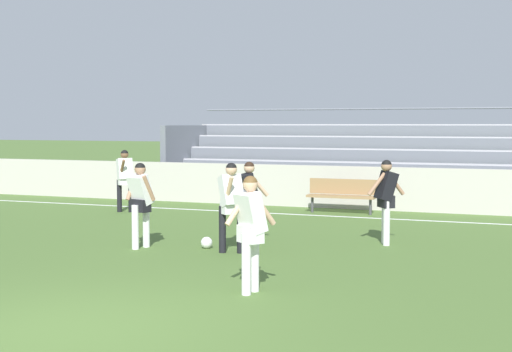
{
  "coord_description": "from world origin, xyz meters",
  "views": [
    {
      "loc": [
        5.0,
        -6.74,
        2.34
      ],
      "look_at": [
        -0.54,
        7.45,
        1.25
      ],
      "focal_mm": 51.08,
      "sensor_mm": 36.0,
      "label": 1
    }
  ],
  "objects": [
    {
      "name": "sideline_wall",
      "position": [
        0.0,
        12.84,
        0.59
      ],
      "size": [
        48.0,
        0.16,
        1.18
      ],
      "primitive_type": "cube",
      "color": "#BCB7AD",
      "rests_on": "ground"
    },
    {
      "name": "bench_far_right",
      "position": [
        0.18,
        11.77,
        0.55
      ],
      "size": [
        1.8,
        0.4,
        0.9
      ],
      "color": "#99754C",
      "rests_on": "ground"
    },
    {
      "name": "player_white_overlapping",
      "position": [
        -1.99,
        5.16,
        0.96
      ],
      "size": [
        0.56,
        0.47,
        1.62
      ],
      "color": "white",
      "rests_on": "ground"
    },
    {
      "name": "bleacher_stand",
      "position": [
        2.04,
        15.47,
        1.23
      ],
      "size": [
        16.69,
        3.61,
        2.88
      ],
      "color": "#B2B2B7",
      "rests_on": "ground"
    },
    {
      "name": "player_white_deep_cover",
      "position": [
        1.31,
        2.51,
        0.97
      ],
      "size": [
        0.64,
        0.49,
        1.64
      ],
      "color": "white",
      "rests_on": "ground"
    },
    {
      "name": "player_white_on_ball",
      "position": [
        -0.19,
        5.32,
        0.98
      ],
      "size": [
        0.55,
        0.67,
        1.65
      ],
      "color": "black",
      "rests_on": "ground"
    },
    {
      "name": "soccer_ball",
      "position": [
        -0.82,
        5.58,
        0.11
      ],
      "size": [
        0.22,
        0.22,
        0.22
      ],
      "primitive_type": "sphere",
      "color": "white",
      "rests_on": "ground"
    },
    {
      "name": "field_line_sideline",
      "position": [
        0.0,
        11.09,
        0.0
      ],
      "size": [
        44.0,
        0.12,
        0.01
      ],
      "primitive_type": "cube",
      "color": "white",
      "rests_on": "ground"
    },
    {
      "name": "ground_plane",
      "position": [
        0.0,
        0.0,
        0.0
      ],
      "size": [
        160.0,
        160.0,
        0.0
      ],
      "primitive_type": "plane",
      "color": "#4C6B30"
    },
    {
      "name": "player_white_wide_right",
      "position": [
        -5.27,
        9.95,
        0.98
      ],
      "size": [
        0.49,
        0.7,
        1.66
      ],
      "color": "black",
      "rests_on": "ground"
    },
    {
      "name": "player_dark_pressing_high",
      "position": [
        2.24,
        7.27,
        0.98
      ],
      "size": [
        0.68,
        0.53,
        1.65
      ],
      "color": "white",
      "rests_on": "ground"
    },
    {
      "name": "player_dark_challenging",
      "position": [
        -0.24,
        6.31,
        0.96
      ],
      "size": [
        0.69,
        0.52,
        1.62
      ],
      "color": "white",
      "rests_on": "ground"
    }
  ]
}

